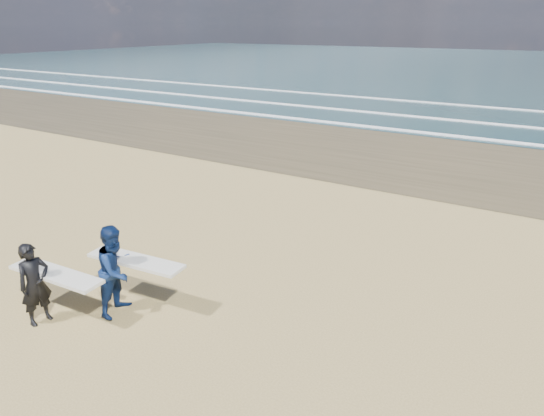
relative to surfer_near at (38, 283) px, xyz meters
The scene contains 2 objects.
surfer_near is the anchor object (origin of this frame).
surfer_far 1.54m from the surfer_near, 46.14° to the left, with size 2.24×1.25×1.95m.
Camera 1 is at (7.94, -4.26, 5.72)m, focal length 32.00 mm.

